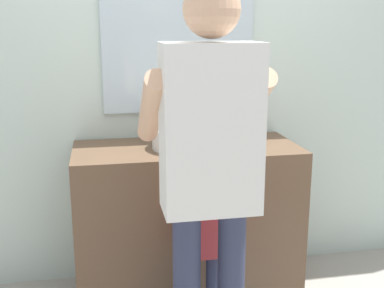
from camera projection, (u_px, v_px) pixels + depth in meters
name	position (u px, v px, depth m)	size (l,w,h in m)	color
back_wall	(177.00, 56.00, 2.83)	(4.40, 0.10, 2.70)	silver
vanity_cabinet	(187.00, 221.00, 2.74)	(1.23, 0.54, 0.88)	brown
sink_basin	(187.00, 137.00, 2.61)	(0.39, 0.39, 0.11)	silver
faucet	(180.00, 125.00, 2.82)	(0.18, 0.14, 0.18)	#B7BABF
toothbrush_cup	(241.00, 134.00, 2.72)	(0.07, 0.07, 0.21)	#D86666
child_toddler	(202.00, 229.00, 2.33)	(0.29, 0.29, 0.94)	#2D334C
adult_parent	(209.00, 154.00, 1.95)	(0.52, 0.55, 1.69)	#2D334C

